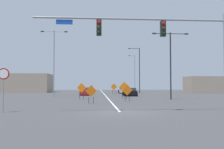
# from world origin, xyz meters

# --- Properties ---
(ground) EXTENTS (129.35, 129.35, 0.00)m
(ground) POSITION_xyz_m (0.00, 0.00, 0.00)
(ground) COLOR #444447
(road_centre_stripe) EXTENTS (0.16, 71.86, 0.01)m
(road_centre_stripe) POSITION_xyz_m (0.00, 35.93, 0.00)
(road_centre_stripe) COLOR white
(road_centre_stripe) RESTS_ON ground
(traffic_signal_assembly) EXTENTS (13.31, 0.44, 6.81)m
(traffic_signal_assembly) POSITION_xyz_m (2.89, -0.01, 5.14)
(traffic_signal_assembly) COLOR gray
(traffic_signal_assembly) RESTS_ON ground
(stop_sign) EXTENTS (0.76, 0.07, 2.93)m
(stop_sign) POSITION_xyz_m (-7.71, 0.23, 2.06)
(stop_sign) COLOR gray
(stop_sign) RESTS_ON ground
(street_lamp_mid_left) EXTENTS (2.44, 0.24, 9.54)m
(street_lamp_mid_left) POSITION_xyz_m (7.42, 33.56, 5.25)
(street_lamp_mid_left) COLOR black
(street_lamp_mid_left) RESTS_ON ground
(street_lamp_mid_right) EXTENTS (4.51, 0.24, 8.26)m
(street_lamp_mid_right) POSITION_xyz_m (7.57, 12.68, 4.96)
(street_lamp_mid_right) COLOR black
(street_lamp_mid_right) RESTS_ON ground
(street_lamp_near_right) EXTENTS (1.76, 0.24, 9.80)m
(street_lamp_near_right) POSITION_xyz_m (8.89, 48.06, 5.32)
(street_lamp_near_right) COLOR gray
(street_lamp_near_right) RESTS_ON ground
(street_lamp_far_right) EXTENTS (3.97, 0.24, 9.98)m
(street_lamp_far_right) POSITION_xyz_m (-7.90, 20.29, 5.81)
(street_lamp_far_right) COLOR gray
(street_lamp_far_right) RESTS_ON ground
(construction_sign_median_far) EXTENTS (1.21, 0.25, 1.85)m
(construction_sign_median_far) POSITION_xyz_m (1.83, 10.06, 1.15)
(construction_sign_median_far) COLOR orange
(construction_sign_median_far) RESTS_ON ground
(construction_sign_right_shoulder) EXTENTS (1.22, 0.22, 2.03)m
(construction_sign_right_shoulder) POSITION_xyz_m (-3.39, 14.28, 1.30)
(construction_sign_right_shoulder) COLOR orange
(construction_sign_right_shoulder) RESTS_ON ground
(construction_sign_left_lane) EXTENTS (1.12, 0.32, 1.79)m
(construction_sign_left_lane) POSITION_xyz_m (-2.07, 7.37, 1.12)
(construction_sign_left_lane) COLOR orange
(construction_sign_left_lane) RESTS_ON ground
(construction_sign_left_shoulder) EXTENTS (1.38, 0.31, 2.20)m
(construction_sign_left_shoulder) POSITION_xyz_m (2.15, 15.26, 1.40)
(construction_sign_left_shoulder) COLOR orange
(construction_sign_left_shoulder) RESTS_ON ground
(construction_sign_median_near) EXTENTS (1.21, 0.21, 2.01)m
(construction_sign_median_near) POSITION_xyz_m (1.76, 28.20, 1.29)
(construction_sign_median_near) COLOR orange
(construction_sign_median_near) RESTS_ON ground
(car_silver_mid) EXTENTS (2.32, 4.52, 1.34)m
(car_silver_mid) POSITION_xyz_m (4.19, 33.59, 0.65)
(car_silver_mid) COLOR #B7BABF
(car_silver_mid) RESTS_ON ground
(car_red_far) EXTENTS (1.99, 3.84, 1.33)m
(car_red_far) POSITION_xyz_m (-3.27, 25.22, 0.64)
(car_red_far) COLOR red
(car_red_far) RESTS_ON ground
(car_black_near) EXTENTS (2.16, 3.87, 1.30)m
(car_black_near) POSITION_xyz_m (3.87, 22.11, 0.64)
(car_black_near) COLOR black
(car_black_near) RESTS_ON ground
(car_yellow_distant) EXTENTS (2.05, 4.10, 1.38)m
(car_yellow_distant) POSITION_xyz_m (4.86, 37.94, 0.63)
(car_yellow_distant) COLOR gold
(car_yellow_distant) RESTS_ON ground
(roadside_building_east) EXTENTS (9.20, 5.30, 3.57)m
(roadside_building_east) POSITION_xyz_m (22.84, 34.67, 1.78)
(roadside_building_east) COLOR gray
(roadside_building_east) RESTS_ON ground
(roadside_building_west) EXTENTS (10.87, 8.29, 4.30)m
(roadside_building_west) POSITION_xyz_m (-17.79, 41.80, 2.15)
(roadside_building_west) COLOR gray
(roadside_building_west) RESTS_ON ground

